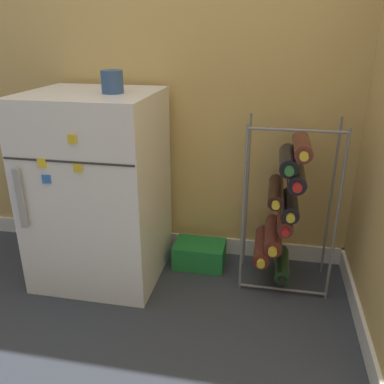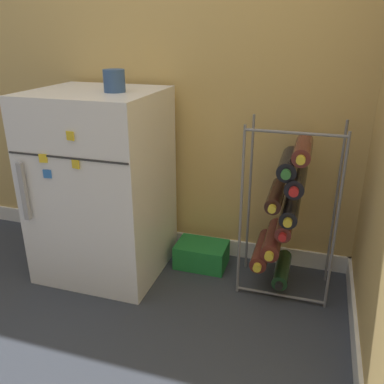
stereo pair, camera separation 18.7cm
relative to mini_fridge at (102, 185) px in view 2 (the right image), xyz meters
name	(u,v)px [view 2 (the right image)]	position (x,y,z in m)	size (l,w,h in m)	color
ground_plane	(122,296)	(0.18, -0.22, -0.45)	(14.00, 14.00, 0.00)	#333842
wall_back	(158,7)	(0.18, 0.33, 0.79)	(7.02, 0.07, 2.50)	tan
mini_fridge	(102,185)	(0.00, 0.00, 0.00)	(0.57, 0.55, 0.89)	white
wine_rack	(284,209)	(0.86, 0.08, -0.05)	(0.41, 0.33, 0.79)	slate
soda_box	(202,254)	(0.46, 0.15, -0.39)	(0.26, 0.18, 0.12)	#1E7F38
fridge_top_cup	(114,81)	(0.11, -0.02, 0.49)	(0.09, 0.09, 0.09)	#335184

